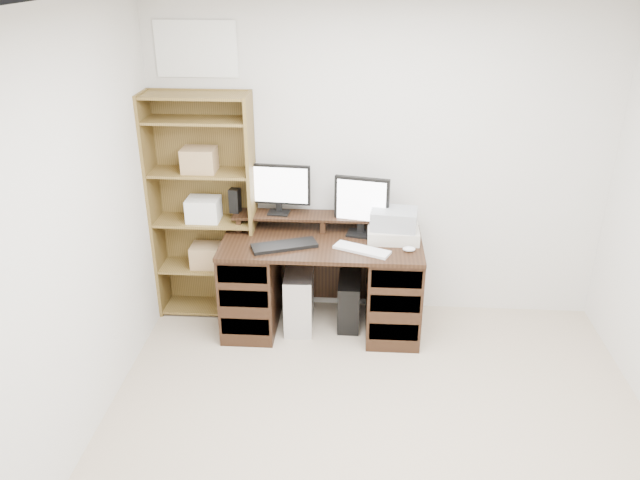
# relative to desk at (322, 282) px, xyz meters

# --- Properties ---
(room) EXTENTS (3.54, 4.04, 2.54)m
(room) POSITION_rel_desk_xyz_m (0.42, -1.64, 0.86)
(room) COLOR tan
(room) RESTS_ON ground
(desk) EXTENTS (1.50, 0.70, 0.75)m
(desk) POSITION_rel_desk_xyz_m (0.00, 0.00, 0.00)
(desk) COLOR black
(desk) RESTS_ON ground
(riser_shelf) EXTENTS (1.40, 0.22, 0.12)m
(riser_shelf) POSITION_rel_desk_xyz_m (-0.00, 0.21, 0.45)
(riser_shelf) COLOR black
(riser_shelf) RESTS_ON desk
(monitor_wide) EXTENTS (0.49, 0.14, 0.39)m
(monitor_wide) POSITION_rel_desk_xyz_m (-0.35, 0.23, 0.70)
(monitor_wide) COLOR black
(monitor_wide) RESTS_ON riser_shelf
(monitor_small) EXTENTS (0.41, 0.19, 0.45)m
(monitor_small) POSITION_rel_desk_xyz_m (0.29, 0.14, 0.61)
(monitor_small) COLOR black
(monitor_small) RESTS_ON desk
(speaker) EXTENTS (0.09, 0.09, 0.19)m
(speaker) POSITION_rel_desk_xyz_m (-0.69, 0.22, 0.58)
(speaker) COLOR black
(speaker) RESTS_ON riser_shelf
(keyboard_black) EXTENTS (0.50, 0.32, 0.03)m
(keyboard_black) POSITION_rel_desk_xyz_m (-0.27, -0.14, 0.37)
(keyboard_black) COLOR black
(keyboard_black) RESTS_ON desk
(keyboard_white) EXTENTS (0.43, 0.28, 0.02)m
(keyboard_white) POSITION_rel_desk_xyz_m (0.30, -0.16, 0.37)
(keyboard_white) COLOR silver
(keyboard_white) RESTS_ON desk
(mouse) EXTENTS (0.10, 0.08, 0.04)m
(mouse) POSITION_rel_desk_xyz_m (0.64, -0.15, 0.38)
(mouse) COLOR silver
(mouse) RESTS_ON desk
(printer) EXTENTS (0.38, 0.29, 0.10)m
(printer) POSITION_rel_desk_xyz_m (0.53, 0.05, 0.41)
(printer) COLOR beige
(printer) RESTS_ON desk
(basket) EXTENTS (0.36, 0.28, 0.14)m
(basket) POSITION_rel_desk_xyz_m (0.53, 0.05, 0.53)
(basket) COLOR #909499
(basket) RESTS_ON printer
(tower_silver) EXTENTS (0.23, 0.49, 0.48)m
(tower_silver) POSITION_rel_desk_xyz_m (-0.18, 0.02, -0.15)
(tower_silver) COLOR silver
(tower_silver) RESTS_ON ground
(tower_black) EXTENTS (0.17, 0.40, 0.39)m
(tower_black) POSITION_rel_desk_xyz_m (0.21, 0.06, -0.19)
(tower_black) COLOR black
(tower_black) RESTS_ON ground
(bookshelf) EXTENTS (0.80, 0.30, 1.80)m
(bookshelf) POSITION_rel_desk_xyz_m (-0.93, 0.21, 0.53)
(bookshelf) COLOR brown
(bookshelf) RESTS_ON ground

